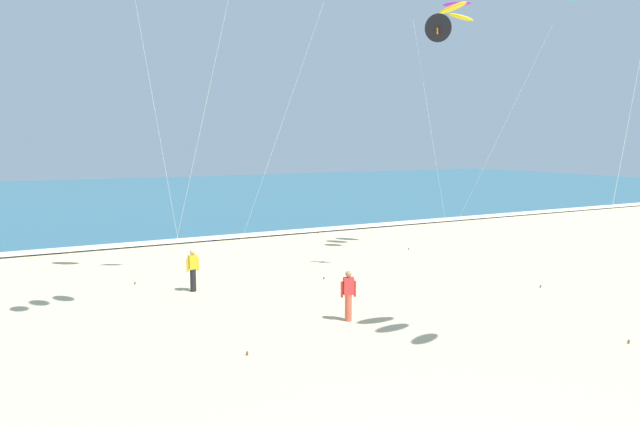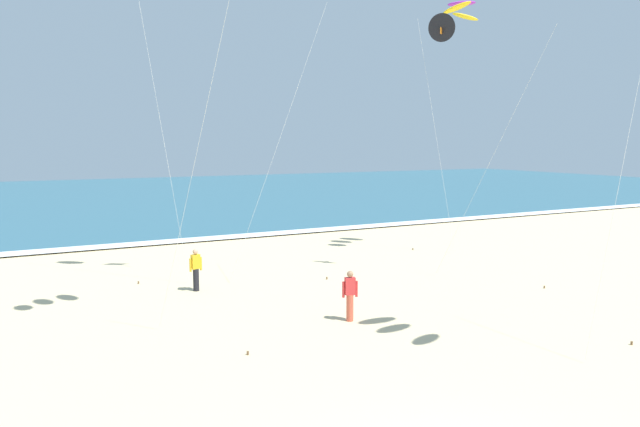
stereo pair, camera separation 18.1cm
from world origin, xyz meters
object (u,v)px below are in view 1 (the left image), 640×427
object	(u,v)px
kite_delta_charcoal_close	(439,29)
bystander_red_top	(348,295)
kite_arc_violet_near	(457,10)
bystander_yellow_top	(193,270)

from	to	relation	value
kite_delta_charcoal_close	bystander_red_top	bearing A→B (deg)	-149.96
kite_arc_violet_near	kite_delta_charcoal_close	world-z (taller)	kite_arc_violet_near
bystander_red_top	bystander_yellow_top	xyz separation A→B (m)	(-3.27, 5.80, 0.00)
kite_delta_charcoal_close	bystander_red_top	distance (m)	11.67
kite_arc_violet_near	bystander_yellow_top	world-z (taller)	kite_arc_violet_near
kite_arc_violet_near	kite_delta_charcoal_close	size ratio (longest dim) A/B	1.15
kite_arc_violet_near	kite_delta_charcoal_close	xyz separation A→B (m)	(-3.92, -3.52, -1.82)
kite_delta_charcoal_close	bystander_red_top	size ratio (longest dim) A/B	6.65
kite_arc_violet_near	bystander_red_top	xyz separation A→B (m)	(-10.20, -7.15, -10.97)
kite_arc_violet_near	bystander_yellow_top	size ratio (longest dim) A/B	7.65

